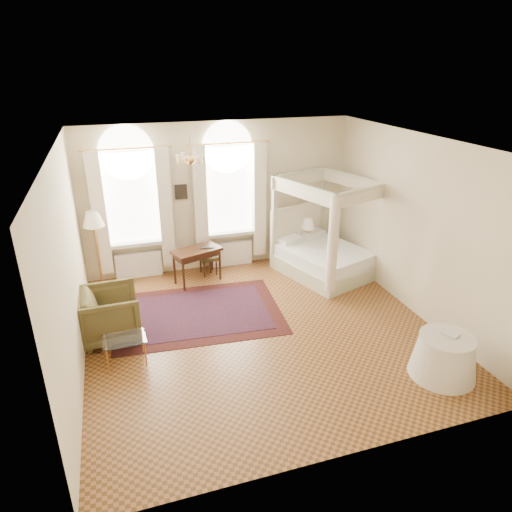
{
  "coord_description": "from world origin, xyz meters",
  "views": [
    {
      "loc": [
        -2.22,
        -6.64,
        4.46
      ],
      "look_at": [
        0.03,
        0.4,
        1.28
      ],
      "focal_mm": 32.0,
      "sensor_mm": 36.0,
      "label": 1
    }
  ],
  "objects_px": {
    "nightstand": "(308,247)",
    "writing_desk": "(197,254)",
    "floor_lamp": "(94,223)",
    "side_table": "(444,356)",
    "armchair": "(110,314)",
    "stool": "(208,259)",
    "canopy_bed": "(325,253)",
    "coffee_table": "(124,341)"
  },
  "relations": [
    {
      "from": "writing_desk",
      "to": "armchair",
      "type": "relative_size",
      "value": 1.15
    },
    {
      "from": "writing_desk",
      "to": "armchair",
      "type": "distance_m",
      "value": 2.51
    },
    {
      "from": "canopy_bed",
      "to": "stool",
      "type": "xyz_separation_m",
      "value": [
        -2.5,
        0.77,
        -0.13
      ]
    },
    {
      "from": "armchair",
      "to": "side_table",
      "type": "height_order",
      "value": "armchair"
    },
    {
      "from": "nightstand",
      "to": "stool",
      "type": "relative_size",
      "value": 1.36
    },
    {
      "from": "nightstand",
      "to": "canopy_bed",
      "type": "bearing_deg",
      "value": -88.62
    },
    {
      "from": "floor_lamp",
      "to": "canopy_bed",
      "type": "bearing_deg",
      "value": -10.33
    },
    {
      "from": "armchair",
      "to": "floor_lamp",
      "type": "height_order",
      "value": "floor_lamp"
    },
    {
      "from": "writing_desk",
      "to": "side_table",
      "type": "bearing_deg",
      "value": -55.65
    },
    {
      "from": "canopy_bed",
      "to": "nightstand",
      "type": "xyz_separation_m",
      "value": [
        -0.02,
        0.88,
        -0.2
      ]
    },
    {
      "from": "nightstand",
      "to": "writing_desk",
      "type": "bearing_deg",
      "value": -171.37
    },
    {
      "from": "writing_desk",
      "to": "nightstand",
      "type": "bearing_deg",
      "value": 8.63
    },
    {
      "from": "coffee_table",
      "to": "canopy_bed",
      "type": "bearing_deg",
      "value": 24.96
    },
    {
      "from": "armchair",
      "to": "side_table",
      "type": "bearing_deg",
      "value": -120.3
    },
    {
      "from": "canopy_bed",
      "to": "armchair",
      "type": "bearing_deg",
      "value": -165.04
    },
    {
      "from": "canopy_bed",
      "to": "writing_desk",
      "type": "height_order",
      "value": "canopy_bed"
    },
    {
      "from": "canopy_bed",
      "to": "stool",
      "type": "height_order",
      "value": "canopy_bed"
    },
    {
      "from": "coffee_table",
      "to": "floor_lamp",
      "type": "xyz_separation_m",
      "value": [
        -0.35,
        2.95,
        1.02
      ]
    },
    {
      "from": "floor_lamp",
      "to": "side_table",
      "type": "bearing_deg",
      "value": -43.77
    },
    {
      "from": "stool",
      "to": "side_table",
      "type": "height_order",
      "value": "side_table"
    },
    {
      "from": "floor_lamp",
      "to": "writing_desk",
      "type": "bearing_deg",
      "value": -11.95
    },
    {
      "from": "nightstand",
      "to": "stool",
      "type": "bearing_deg",
      "value": -177.64
    },
    {
      "from": "stool",
      "to": "floor_lamp",
      "type": "xyz_separation_m",
      "value": [
        -2.3,
        0.1,
        1.06
      ]
    },
    {
      "from": "armchair",
      "to": "floor_lamp",
      "type": "xyz_separation_m",
      "value": [
        -0.16,
        2.12,
        0.97
      ]
    },
    {
      "from": "nightstand",
      "to": "floor_lamp",
      "type": "xyz_separation_m",
      "value": [
        -4.78,
        0.0,
        1.13
      ]
    },
    {
      "from": "coffee_table",
      "to": "side_table",
      "type": "height_order",
      "value": "side_table"
    },
    {
      "from": "writing_desk",
      "to": "floor_lamp",
      "type": "height_order",
      "value": "floor_lamp"
    },
    {
      "from": "writing_desk",
      "to": "stool",
      "type": "height_order",
      "value": "writing_desk"
    },
    {
      "from": "armchair",
      "to": "coffee_table",
      "type": "relative_size",
      "value": 1.46
    },
    {
      "from": "coffee_table",
      "to": "side_table",
      "type": "bearing_deg",
      "value": -21.28
    },
    {
      "from": "nightstand",
      "to": "armchair",
      "type": "bearing_deg",
      "value": -155.4
    },
    {
      "from": "writing_desk",
      "to": "stool",
      "type": "bearing_deg",
      "value": 46.42
    },
    {
      "from": "armchair",
      "to": "coffee_table",
      "type": "xyz_separation_m",
      "value": [
        0.19,
        -0.83,
        -0.05
      ]
    },
    {
      "from": "armchair",
      "to": "coffee_table",
      "type": "distance_m",
      "value": 0.85
    },
    {
      "from": "armchair",
      "to": "coffee_table",
      "type": "bearing_deg",
      "value": -168.68
    },
    {
      "from": "canopy_bed",
      "to": "nightstand",
      "type": "height_order",
      "value": "canopy_bed"
    },
    {
      "from": "nightstand",
      "to": "coffee_table",
      "type": "relative_size",
      "value": 0.87
    },
    {
      "from": "writing_desk",
      "to": "stool",
      "type": "relative_size",
      "value": 2.63
    },
    {
      "from": "stool",
      "to": "floor_lamp",
      "type": "height_order",
      "value": "floor_lamp"
    },
    {
      "from": "nightstand",
      "to": "writing_desk",
      "type": "xyz_separation_m",
      "value": [
        -2.78,
        -0.42,
        0.36
      ]
    },
    {
      "from": "writing_desk",
      "to": "coffee_table",
      "type": "distance_m",
      "value": 3.03
    },
    {
      "from": "coffee_table",
      "to": "writing_desk",
      "type": "bearing_deg",
      "value": 56.88
    }
  ]
}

